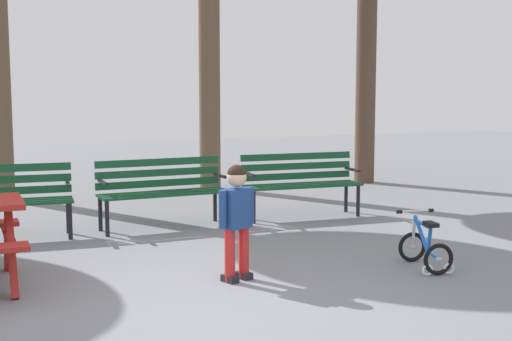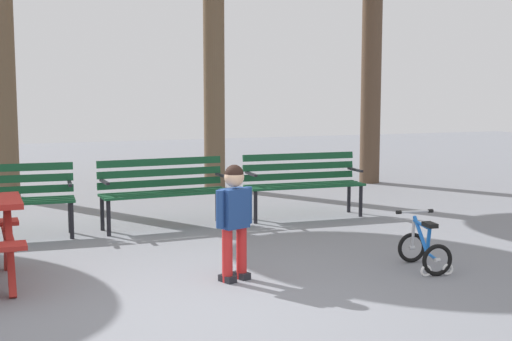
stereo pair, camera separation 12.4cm
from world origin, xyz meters
TOP-DOWN VIEW (x-y plane):
  - ground at (0.00, 0.00)m, footprint 36.00×36.00m
  - park_bench_left at (-1.42, 3.34)m, footprint 1.62×0.55m
  - park_bench_right at (0.47, 3.33)m, footprint 1.62×0.55m
  - park_bench_far_right at (2.38, 3.36)m, footprint 1.62×0.52m
  - child_standing at (0.50, 0.72)m, footprint 0.38×0.24m
  - kids_bicycle at (2.32, 0.44)m, footprint 0.42×0.59m

SIDE VIEW (x-z plane):
  - ground at x=0.00m, z-range 0.00..0.00m
  - kids_bicycle at x=2.32m, z-range -0.07..0.47m
  - park_bench_left at x=-1.42m, z-range 0.08..0.94m
  - park_bench_right at x=0.47m, z-range 0.08..0.94m
  - park_bench_far_right at x=2.38m, z-range 0.08..0.94m
  - child_standing at x=0.50m, z-range 0.09..1.14m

